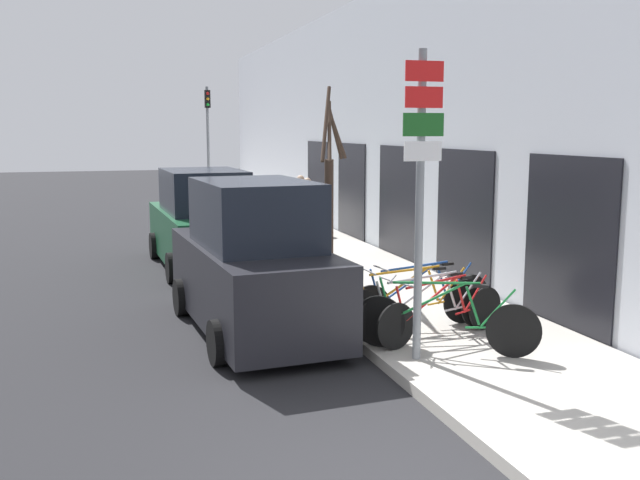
{
  "coord_description": "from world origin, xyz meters",
  "views": [
    {
      "loc": [
        -2.37,
        -5.21,
        3.1
      ],
      "look_at": [
        0.73,
        4.93,
        1.45
      ],
      "focal_mm": 40.0,
      "sensor_mm": 36.0,
      "label": 1
    }
  ],
  "objects_px": {
    "bicycle_3": "(412,302)",
    "pedestrian_far": "(307,201)",
    "bicycle_1": "(443,313)",
    "parked_car_1": "(203,224)",
    "bicycle_2": "(430,309)",
    "traffic_light": "(208,131)",
    "pedestrian_near": "(301,200)",
    "parked_car_0": "(253,265)",
    "bicycle_4": "(422,298)",
    "street_tree": "(330,206)",
    "signpost": "(420,190)",
    "bicycle_0": "(445,322)"
  },
  "relations": [
    {
      "from": "bicycle_3",
      "to": "pedestrian_far",
      "type": "xyz_separation_m",
      "value": [
        1.24,
        9.97,
        0.52
      ]
    },
    {
      "from": "bicycle_1",
      "to": "bicycle_3",
      "type": "distance_m",
      "value": 0.65
    },
    {
      "from": "bicycle_3",
      "to": "parked_car_1",
      "type": "bearing_deg",
      "value": 15.05
    },
    {
      "from": "bicycle_2",
      "to": "traffic_light",
      "type": "relative_size",
      "value": 0.54
    },
    {
      "from": "pedestrian_near",
      "to": "parked_car_1",
      "type": "bearing_deg",
      "value": -125.02
    },
    {
      "from": "parked_car_1",
      "to": "traffic_light",
      "type": "relative_size",
      "value": 1.08
    },
    {
      "from": "parked_car_0",
      "to": "pedestrian_near",
      "type": "height_order",
      "value": "parked_car_0"
    },
    {
      "from": "bicycle_4",
      "to": "pedestrian_far",
      "type": "bearing_deg",
      "value": -14.09
    },
    {
      "from": "pedestrian_far",
      "to": "street_tree",
      "type": "bearing_deg",
      "value": 85.78
    },
    {
      "from": "bicycle_1",
      "to": "parked_car_1",
      "type": "bearing_deg",
      "value": 1.32
    },
    {
      "from": "traffic_light",
      "to": "parked_car_1",
      "type": "bearing_deg",
      "value": -99.01
    },
    {
      "from": "signpost",
      "to": "parked_car_0",
      "type": "distance_m",
      "value": 3.14
    },
    {
      "from": "pedestrian_far",
      "to": "street_tree",
      "type": "height_order",
      "value": "street_tree"
    },
    {
      "from": "pedestrian_far",
      "to": "traffic_light",
      "type": "relative_size",
      "value": 0.35
    },
    {
      "from": "parked_car_1",
      "to": "street_tree",
      "type": "bearing_deg",
      "value": -72.12
    },
    {
      "from": "bicycle_2",
      "to": "pedestrian_far",
      "type": "relative_size",
      "value": 1.53
    },
    {
      "from": "bicycle_3",
      "to": "traffic_light",
      "type": "height_order",
      "value": "traffic_light"
    },
    {
      "from": "pedestrian_near",
      "to": "bicycle_4",
      "type": "bearing_deg",
      "value": -87.72
    },
    {
      "from": "parked_car_0",
      "to": "parked_car_1",
      "type": "relative_size",
      "value": 0.93
    },
    {
      "from": "bicycle_0",
      "to": "bicycle_3",
      "type": "bearing_deg",
      "value": 29.76
    },
    {
      "from": "signpost",
      "to": "bicycle_0",
      "type": "xyz_separation_m",
      "value": [
        0.47,
        0.15,
        -1.78
      ]
    },
    {
      "from": "pedestrian_far",
      "to": "traffic_light",
      "type": "bearing_deg",
      "value": -67.12
    },
    {
      "from": "bicycle_0",
      "to": "bicycle_1",
      "type": "height_order",
      "value": "bicycle_0"
    },
    {
      "from": "bicycle_2",
      "to": "signpost",
      "type": "bearing_deg",
      "value": 135.79
    },
    {
      "from": "bicycle_0",
      "to": "bicycle_4",
      "type": "xyz_separation_m",
      "value": [
        0.31,
        1.39,
        -0.01
      ]
    },
    {
      "from": "signpost",
      "to": "bicycle_4",
      "type": "height_order",
      "value": "signpost"
    },
    {
      "from": "bicycle_2",
      "to": "pedestrian_far",
      "type": "height_order",
      "value": "pedestrian_far"
    },
    {
      "from": "pedestrian_near",
      "to": "pedestrian_far",
      "type": "bearing_deg",
      "value": -29.92
    },
    {
      "from": "parked_car_0",
      "to": "pedestrian_near",
      "type": "bearing_deg",
      "value": 66.36
    },
    {
      "from": "bicycle_0",
      "to": "bicycle_1",
      "type": "distance_m",
      "value": 0.6
    },
    {
      "from": "bicycle_3",
      "to": "parked_car_0",
      "type": "distance_m",
      "value": 2.46
    },
    {
      "from": "bicycle_3",
      "to": "traffic_light",
      "type": "distance_m",
      "value": 17.32
    },
    {
      "from": "bicycle_2",
      "to": "bicycle_3",
      "type": "distance_m",
      "value": 0.42
    },
    {
      "from": "parked_car_1",
      "to": "pedestrian_far",
      "type": "height_order",
      "value": "parked_car_1"
    },
    {
      "from": "parked_car_1",
      "to": "pedestrian_far",
      "type": "xyz_separation_m",
      "value": [
        3.45,
        3.52,
        0.07
      ]
    },
    {
      "from": "parked_car_1",
      "to": "traffic_light",
      "type": "xyz_separation_m",
      "value": [
        1.69,
        10.68,
        2.03
      ]
    },
    {
      "from": "bicycle_3",
      "to": "traffic_light",
      "type": "relative_size",
      "value": 0.54
    },
    {
      "from": "bicycle_0",
      "to": "pedestrian_far",
      "type": "xyz_separation_m",
      "value": [
        1.3,
        11.15,
        0.51
      ]
    },
    {
      "from": "signpost",
      "to": "bicycle_0",
      "type": "relative_size",
      "value": 1.86
    },
    {
      "from": "pedestrian_far",
      "to": "pedestrian_near",
      "type": "bearing_deg",
      "value": -27.86
    },
    {
      "from": "parked_car_1",
      "to": "street_tree",
      "type": "relative_size",
      "value": 1.33
    },
    {
      "from": "signpost",
      "to": "street_tree",
      "type": "bearing_deg",
      "value": 91.29
    },
    {
      "from": "bicycle_3",
      "to": "pedestrian_near",
      "type": "distance_m",
      "value": 10.17
    },
    {
      "from": "traffic_light",
      "to": "bicycle_3",
      "type": "bearing_deg",
      "value": -88.27
    },
    {
      "from": "parked_car_0",
      "to": "bicycle_4",
      "type": "bearing_deg",
      "value": -21.72
    },
    {
      "from": "street_tree",
      "to": "bicycle_0",
      "type": "bearing_deg",
      "value": -80.64
    },
    {
      "from": "traffic_light",
      "to": "bicycle_2",
      "type": "bearing_deg",
      "value": -88.02
    },
    {
      "from": "bicycle_3",
      "to": "street_tree",
      "type": "height_order",
      "value": "street_tree"
    },
    {
      "from": "bicycle_2",
      "to": "traffic_light",
      "type": "xyz_separation_m",
      "value": [
        -0.61,
        17.54,
        2.49
      ]
    },
    {
      "from": "signpost",
      "to": "parked_car_1",
      "type": "relative_size",
      "value": 0.81
    }
  ]
}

